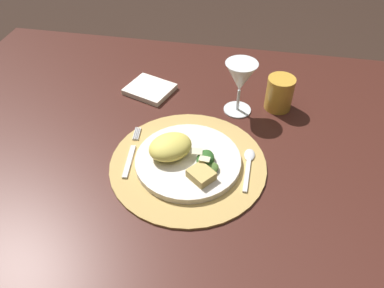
# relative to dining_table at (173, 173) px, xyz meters

# --- Properties ---
(ground_plane) EXTENTS (6.00, 6.00, 0.00)m
(ground_plane) POSITION_rel_dining_table_xyz_m (0.00, 0.00, -0.60)
(ground_plane) COLOR #32211A
(dining_table) EXTENTS (1.40, 1.02, 0.71)m
(dining_table) POSITION_rel_dining_table_xyz_m (0.00, 0.00, 0.00)
(dining_table) COLOR #421E18
(dining_table) RESTS_ON ground
(placemat) EXTENTS (0.36, 0.36, 0.01)m
(placemat) POSITION_rel_dining_table_xyz_m (0.05, -0.06, 0.11)
(placemat) COLOR tan
(placemat) RESTS_ON dining_table
(dinner_plate) EXTENTS (0.24, 0.24, 0.02)m
(dinner_plate) POSITION_rel_dining_table_xyz_m (0.05, -0.06, 0.12)
(dinner_plate) COLOR silver
(dinner_plate) RESTS_ON placemat
(pasta_serving) EXTENTS (0.13, 0.13, 0.05)m
(pasta_serving) POSITION_rel_dining_table_xyz_m (0.01, -0.06, 0.15)
(pasta_serving) COLOR #DCC857
(pasta_serving) RESTS_ON dinner_plate
(salad_greens) EXTENTS (0.08, 0.09, 0.03)m
(salad_greens) POSITION_rel_dining_table_xyz_m (0.10, -0.08, 0.14)
(salad_greens) COLOR #506016
(salad_greens) RESTS_ON dinner_plate
(bread_piece) EXTENTS (0.07, 0.07, 0.02)m
(bread_piece) POSITION_rel_dining_table_xyz_m (0.09, -0.12, 0.14)
(bread_piece) COLOR tan
(bread_piece) RESTS_ON dinner_plate
(fork) EXTENTS (0.03, 0.17, 0.00)m
(fork) POSITION_rel_dining_table_xyz_m (-0.08, -0.06, 0.12)
(fork) COLOR silver
(fork) RESTS_ON placemat
(spoon) EXTENTS (0.03, 0.14, 0.01)m
(spoon) POSITION_rel_dining_table_xyz_m (0.19, -0.04, 0.12)
(spoon) COLOR silver
(spoon) RESTS_ON placemat
(napkin) EXTENTS (0.15, 0.14, 0.02)m
(napkin) POSITION_rel_dining_table_xyz_m (-0.11, 0.21, 0.12)
(napkin) COLOR white
(napkin) RESTS_ON dining_table
(wine_glass) EXTENTS (0.08, 0.08, 0.15)m
(wine_glass) POSITION_rel_dining_table_xyz_m (0.15, 0.16, 0.21)
(wine_glass) COLOR silver
(wine_glass) RESTS_ON dining_table
(amber_tumbler) EXTENTS (0.07, 0.07, 0.09)m
(amber_tumbler) POSITION_rel_dining_table_xyz_m (0.25, 0.20, 0.15)
(amber_tumbler) COLOR gold
(amber_tumbler) RESTS_ON dining_table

